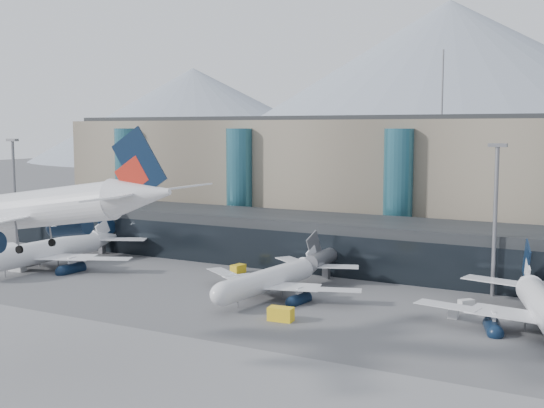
{
  "coord_description": "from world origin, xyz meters",
  "views": [
    {
      "loc": [
        50.14,
        -68.34,
        28.08
      ],
      "look_at": [
        -3.5,
        32.0,
        15.39
      ],
      "focal_mm": 45.0,
      "sensor_mm": 36.0,
      "label": 1
    }
  ],
  "objects": [
    {
      "name": "veh_h",
      "position": [
        5.44,
        18.0,
        1.01
      ],
      "size": [
        3.83,
        2.27,
        2.02
      ],
      "primitive_type": "cube",
      "rotation": [
        0.0,
        0.0,
        0.1
      ],
      "color": "yellow",
      "rests_on": "ground"
    },
    {
      "name": "teal_towers",
      "position": [
        -14.99,
        74.01,
        14.01
      ],
      "size": [
        116.4,
        19.4,
        46.0
      ],
      "color": "#275E6F",
      "rests_on": "ground"
    },
    {
      "name": "veh_b",
      "position": [
        -17.11,
        43.44,
        0.83
      ],
      "size": [
        2.27,
        3.15,
        1.66
      ],
      "primitive_type": "cube",
      "rotation": [
        0.0,
        0.0,
        1.39
      ],
      "color": "yellow",
      "rests_on": "ground"
    },
    {
      "name": "ground",
      "position": [
        0.0,
        0.0,
        0.0
      ],
      "size": [
        900.0,
        900.0,
        0.0
      ],
      "primitive_type": "plane",
      "color": "#515154",
      "rests_on": "ground"
    },
    {
      "name": "concourse",
      "position": [
        -0.02,
        57.73,
        4.97
      ],
      "size": [
        170.0,
        27.0,
        10.0
      ],
      "color": "black",
      "rests_on": "ground"
    },
    {
      "name": "jet_parked_right",
      "position": [
        39.43,
        32.43,
        4.5
      ],
      "size": [
        35.34,
        37.09,
        11.91
      ],
      "rotation": [
        0.0,
        0.0,
        1.87
      ],
      "color": "silver",
      "rests_on": "ground"
    },
    {
      "name": "lightmast_left",
      "position": [
        -80.0,
        45.0,
        14.42
      ],
      "size": [
        3.0,
        1.2,
        25.6
      ],
      "color": "slate",
      "rests_on": "ground"
    },
    {
      "name": "terminal_main",
      "position": [
        -25.0,
        90.0,
        15.44
      ],
      "size": [
        130.0,
        30.0,
        31.0
      ],
      "color": "gray",
      "rests_on": "ground"
    },
    {
      "name": "runway_strip",
      "position": [
        0.0,
        -15.0,
        0.02
      ],
      "size": [
        400.0,
        40.0,
        0.04
      ],
      "primitive_type": "cube",
      "color": "slate",
      "rests_on": "ground"
    },
    {
      "name": "hero_jet",
      "position": [
        -8.46,
        -12.73,
        20.11
      ],
      "size": [
        36.92,
        37.73,
        12.17
      ],
      "rotation": [
        0.0,
        -0.13,
        0.06
      ],
      "color": "silver",
      "rests_on": "ground"
    },
    {
      "name": "veh_d",
      "position": [
        27.83,
        38.03,
        0.68
      ],
      "size": [
        2.54,
        2.63,
        1.36
      ],
      "primitive_type": "cube",
      "rotation": [
        0.0,
        0.0,
        0.84
      ],
      "color": "silver",
      "rests_on": "ground"
    },
    {
      "name": "veh_a",
      "position": [
        -56.48,
        24.44,
        0.89
      ],
      "size": [
        3.3,
        2.04,
        1.78
      ],
      "primitive_type": "cube",
      "rotation": [
        0.0,
        0.0,
        0.09
      ],
      "color": "silver",
      "rests_on": "ground"
    },
    {
      "name": "veh_f",
      "position": [
        -72.16,
        34.5,
        0.88
      ],
      "size": [
        3.03,
        3.58,
        1.77
      ],
      "primitive_type": "cube",
      "rotation": [
        0.0,
        0.0,
        2.09
      ],
      "color": "#4C4C51",
      "rests_on": "ground"
    },
    {
      "name": "lightmast_mid",
      "position": [
        30.0,
        48.0,
        14.42
      ],
      "size": [
        3.0,
        1.2,
        25.6
      ],
      "color": "slate",
      "rests_on": "ground"
    },
    {
      "name": "runway_markings",
      "position": [
        -0.0,
        -15.0,
        0.05
      ],
      "size": [
        128.0,
        1.0,
        0.02
      ],
      "color": "gold",
      "rests_on": "ground"
    },
    {
      "name": "veh_g",
      "position": [
        27.33,
        31.71,
        0.69
      ],
      "size": [
        1.58,
        2.48,
        1.38
      ],
      "primitive_type": "cube",
      "rotation": [
        0.0,
        0.0,
        -1.48
      ],
      "color": "silver",
      "rests_on": "ground"
    },
    {
      "name": "jet_parked_left",
      "position": [
        -53.39,
        32.59,
        4.79
      ],
      "size": [
        39.31,
        38.22,
        12.66
      ],
      "rotation": [
        0.0,
        0.0,
        1.54
      ],
      "color": "silver",
      "rests_on": "ground"
    },
    {
      "name": "jet_parked_mid",
      "position": [
        -2.38,
        32.33,
        4.03
      ],
      "size": [
        32.88,
        32.8,
        10.67
      ],
      "rotation": [
        0.0,
        0.0,
        1.45
      ],
      "color": "silver",
      "rests_on": "ground"
    }
  ]
}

